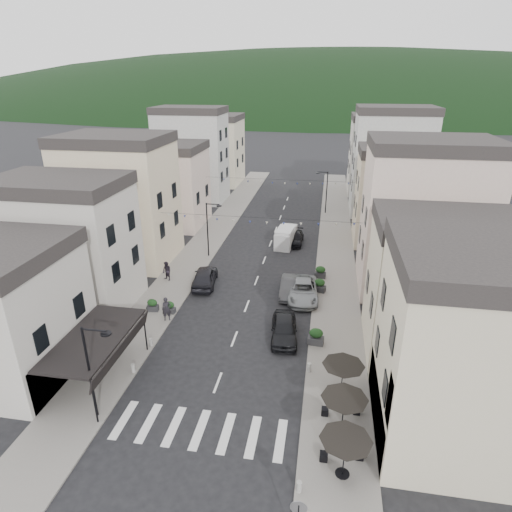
{
  "coord_description": "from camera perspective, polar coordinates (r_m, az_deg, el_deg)",
  "views": [
    {
      "loc": [
        6.07,
        -15.31,
        18.1
      ],
      "look_at": [
        0.33,
        18.79,
        3.5
      ],
      "focal_mm": 30.0,
      "sensor_mm": 36.0,
      "label": 1
    }
  ],
  "objects": [
    {
      "name": "ground",
      "position": [
        24.47,
        -8.95,
        -25.17
      ],
      "size": [
        700.0,
        700.0,
        0.0
      ],
      "primitive_type": "plane",
      "color": "black",
      "rests_on": "ground"
    },
    {
      "name": "sidewalk_left",
      "position": [
        52.42,
        -6.06,
        2.63
      ],
      "size": [
        4.0,
        76.0,
        0.12
      ],
      "primitive_type": "cube",
      "color": "slate",
      "rests_on": "ground"
    },
    {
      "name": "sidewalk_right",
      "position": [
        50.65,
        10.55,
        1.62
      ],
      "size": [
        4.0,
        76.0,
        0.12
      ],
      "primitive_type": "cube",
      "color": "slate",
      "rests_on": "ground"
    },
    {
      "name": "hill_backdrop",
      "position": [
        315.89,
        8.96,
        19.34
      ],
      "size": [
        640.0,
        360.0,
        70.0
      ],
      "primitive_type": "ellipsoid",
      "color": "black",
      "rests_on": "ground"
    },
    {
      "name": "bistro_building",
      "position": [
        24.81,
        28.35,
        -12.11
      ],
      "size": [
        10.0,
        8.0,
        10.0
      ],
      "primitive_type": "cube",
      "color": "beige",
      "rests_on": "ground"
    },
    {
      "name": "boutique_awning",
      "position": [
        28.54,
        -20.35,
        -10.4
      ],
      "size": [
        3.77,
        7.5,
        3.28
      ],
      "color": "black",
      "rests_on": "ground"
    },
    {
      "name": "buildings_row_left",
      "position": [
        58.16,
        -11.57,
        10.55
      ],
      "size": [
        10.2,
        54.16,
        14.0
      ],
      "color": "beige",
      "rests_on": "ground"
    },
    {
      "name": "buildings_row_right",
      "position": [
        53.89,
        18.55,
        9.09
      ],
      "size": [
        10.2,
        54.16,
        14.5
      ],
      "color": "beige",
      "rests_on": "ground"
    },
    {
      "name": "cafe_terrace",
      "position": [
        24.05,
        11.67,
        -18.58
      ],
      "size": [
        2.5,
        8.1,
        2.53
      ],
      "color": "black",
      "rests_on": "ground"
    },
    {
      "name": "streetlamp_left_near",
      "position": [
        25.46,
        -20.93,
        -13.3
      ],
      "size": [
        1.7,
        0.56,
        6.0
      ],
      "color": "black",
      "rests_on": "ground"
    },
    {
      "name": "streetlamp_left_far",
      "position": [
        45.34,
        -6.18,
        4.23
      ],
      "size": [
        1.7,
        0.56,
        6.0
      ],
      "color": "black",
      "rests_on": "ground"
    },
    {
      "name": "streetlamp_right_far",
      "position": [
        61.03,
        9.17,
        8.95
      ],
      "size": [
        1.7,
        0.56,
        6.0
      ],
      "color": "black",
      "rests_on": "ground"
    },
    {
      "name": "bollards",
      "position": [
        27.97,
        -5.42,
        -16.43
      ],
      "size": [
        11.66,
        10.26,
        0.6
      ],
      "color": "gray",
      "rests_on": "ground"
    },
    {
      "name": "bunting_near",
      "position": [
        39.8,
        0.3,
        4.66
      ],
      "size": [
        19.0,
        0.28,
        0.62
      ],
      "color": "black",
      "rests_on": "ground"
    },
    {
      "name": "bunting_far",
      "position": [
        55.08,
        3.03,
        9.8
      ],
      "size": [
        19.0,
        0.28,
        0.62
      ],
      "color": "black",
      "rests_on": "ground"
    },
    {
      "name": "parked_car_a",
      "position": [
        32.19,
        3.77,
        -9.66
      ],
      "size": [
        2.39,
        4.9,
        1.61
      ],
      "primitive_type": "imported",
      "rotation": [
        0.0,
        0.0,
        0.11
      ],
      "color": "black",
      "rests_on": "ground"
    },
    {
      "name": "parked_car_b",
      "position": [
        38.32,
        4.49,
        -4.14
      ],
      "size": [
        1.61,
        4.46,
        1.46
      ],
      "primitive_type": "imported",
      "rotation": [
        0.0,
        0.0,
        0.01
      ],
      "color": "#343537",
      "rests_on": "ground"
    },
    {
      "name": "parked_car_c",
      "position": [
        37.77,
        6.28,
        -4.56
      ],
      "size": [
        2.97,
        5.76,
        1.55
      ],
      "primitive_type": "imported",
      "rotation": [
        0.0,
        0.0,
        0.07
      ],
      "color": "gray",
      "rests_on": "ground"
    },
    {
      "name": "parked_car_d",
      "position": [
        50.06,
        5.22,
        2.39
      ],
      "size": [
        1.89,
        4.49,
        1.3
      ],
      "primitive_type": "imported",
      "rotation": [
        0.0,
        0.0,
        -0.02
      ],
      "color": "black",
      "rests_on": "ground"
    },
    {
      "name": "parked_car_e",
      "position": [
        40.09,
        -6.86,
        -2.77
      ],
      "size": [
        2.63,
        5.22,
        1.7
      ],
      "primitive_type": "imported",
      "rotation": [
        0.0,
        0.0,
        3.27
      ],
      "color": "black",
      "rests_on": "ground"
    },
    {
      "name": "delivery_van",
      "position": [
        49.25,
        3.99,
        2.61
      ],
      "size": [
        2.27,
        4.72,
        2.18
      ],
      "rotation": [
        0.0,
        0.0,
        -0.1
      ],
      "color": "#BAB9BC",
      "rests_on": "ground"
    },
    {
      "name": "pedestrian_a",
      "position": [
        34.75,
        -11.84,
        -6.93
      ],
      "size": [
        0.84,
        0.71,
        1.97
      ],
      "primitive_type": "imported",
      "rotation": [
        0.0,
        0.0,
        0.4
      ],
      "color": "black",
      "rests_on": "sidewalk_left"
    },
    {
      "name": "pedestrian_b",
      "position": [
        41.31,
        -11.8,
        -1.99
      ],
      "size": [
        1.14,
        1.06,
        1.88
      ],
      "primitive_type": "imported",
      "rotation": [
        0.0,
        0.0,
        -0.5
      ],
      "color": "black",
      "rests_on": "sidewalk_left"
    },
    {
      "name": "planter_la",
      "position": [
        36.52,
        -13.64,
        -6.39
      ],
      "size": [
        1.02,
        0.66,
        1.06
      ],
      "rotation": [
        0.0,
        0.0,
        0.15
      ],
      "color": "#2A2A2C",
      "rests_on": "sidewalk_left"
    },
    {
      "name": "planter_lb",
      "position": [
        35.96,
        -11.45,
        -6.71
      ],
      "size": [
        0.97,
        0.62,
        1.02
      ],
      "rotation": [
        0.0,
        0.0,
        -0.14
      ],
      "color": "#2D2D30",
      "rests_on": "sidewalk_left"
    },
    {
      "name": "planter_ra",
      "position": [
        31.68,
        7.99,
        -10.58
      ],
      "size": [
        1.2,
        0.75,
        1.28
      ],
      "rotation": [
        0.0,
        0.0,
        -0.11
      ],
      "color": "#313134",
      "rests_on": "sidewalk_right"
    },
    {
      "name": "planter_rb",
      "position": [
        38.97,
        8.46,
        -3.88
      ],
      "size": [
        1.22,
        0.91,
        1.22
      ],
      "rotation": [
        0.0,
        0.0,
        -0.32
      ],
      "color": "#2B2B2E",
      "rests_on": "sidewalk_right"
    },
    {
      "name": "planter_rc",
      "position": [
        41.57,
        8.58,
        -2.13
      ],
      "size": [
        1.1,
        0.66,
        1.18
      ],
      "rotation": [
        0.0,
        0.0,
        -0.07
      ],
      "color": "#2B2B2D",
      "rests_on": "sidewalk_right"
    }
  ]
}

